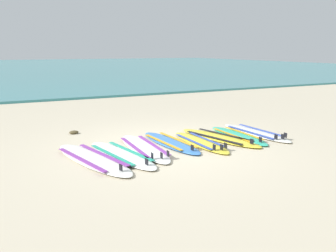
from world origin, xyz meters
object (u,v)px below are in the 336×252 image
surfboard_2 (144,148)px  surfboard_3 (170,142)px  surfboard_7 (255,133)px  surfboard_5 (219,138)px  surfboard_4 (200,142)px  surfboard_6 (238,135)px  surfboard_1 (121,154)px  surfboard_0 (92,159)px

surfboard_2 → surfboard_3: same height
surfboard_7 → surfboard_5: bearing=-178.5°
surfboard_4 → surfboard_6: size_ratio=1.00×
surfboard_1 → surfboard_4: same height
surfboard_6 → surfboard_5: bearing=177.8°
surfboard_2 → surfboard_3: 0.69m
surfboard_7 → surfboard_0: bearing=-175.5°
surfboard_0 → surfboard_4: size_ratio=1.28×
surfboard_6 → surfboard_7: same height
surfboard_2 → surfboard_4: size_ratio=1.15×
surfboard_4 → surfboard_5: size_ratio=0.86×
surfboard_1 → surfboard_5: 2.48m
surfboard_3 → surfboard_5: (1.21, -0.11, -0.00)m
surfboard_1 → surfboard_4: bearing=3.6°
surfboard_0 → surfboard_2: 1.18m
surfboard_2 → surfboard_5: size_ratio=0.99×
surfboard_2 → surfboard_4: (1.28, -0.13, 0.00)m
surfboard_0 → surfboard_3: size_ratio=1.19×
surfboard_0 → surfboard_6: same height
surfboard_7 → surfboard_4: bearing=-173.5°
surfboard_5 → surfboard_3: bearing=174.9°
surfboard_0 → surfboard_2: size_ratio=1.11×
surfboard_5 → surfboard_2: bearing=-179.0°
surfboard_3 → surfboard_6: size_ratio=1.08×
surfboard_4 → surfboard_0: bearing=-176.8°
surfboard_4 → surfboard_1: bearing=-176.4°
surfboard_4 → surfboard_5: bearing=15.1°
surfboard_5 → surfboard_7: bearing=1.5°
surfboard_5 → surfboard_7: 1.08m
surfboard_3 → surfboard_2: bearing=-168.4°
surfboard_1 → surfboard_4: (1.86, 0.12, 0.00)m
surfboard_4 → surfboard_5: 0.63m
surfboard_2 → surfboard_5: 1.89m
surfboard_3 → surfboard_6: (1.73, -0.13, 0.00)m
surfboard_6 → surfboard_1: bearing=-175.0°
surfboard_1 → surfboard_6: (2.99, 0.26, 0.00)m
surfboard_3 → surfboard_6: bearing=-4.2°
surfboard_7 → surfboard_3: bearing=178.0°
surfboard_0 → surfboard_5: size_ratio=1.10×
surfboard_0 → surfboard_7: 4.13m
surfboard_1 → surfboard_4: 1.87m
surfboard_3 → surfboard_5: 1.21m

